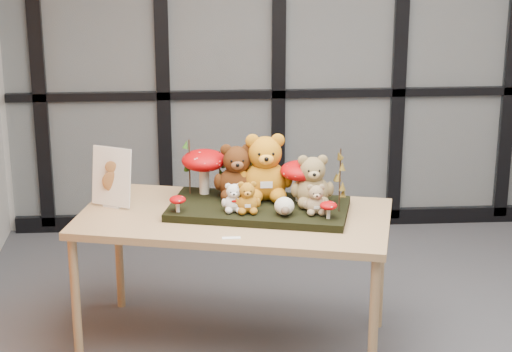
{
  "coord_description": "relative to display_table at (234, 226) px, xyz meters",
  "views": [
    {
      "loc": [
        -1.05,
        -4.23,
        2.59
      ],
      "look_at": [
        -0.74,
        0.54,
        1.04
      ],
      "focal_mm": 65.0,
      "sensor_mm": 36.0,
      "label": 1
    }
  ],
  "objects": [
    {
      "name": "sign_holder",
      "position": [
        -0.68,
        0.18,
        0.23
      ],
      "size": [
        0.24,
        0.16,
        0.34
      ],
      "rotation": [
        0.0,
        0.0,
        -0.46
      ],
      "color": "silver",
      "rests_on": "display_table"
    },
    {
      "name": "room_shell",
      "position": [
        0.86,
        -0.58,
        0.94
      ],
      "size": [
        5.0,
        5.0,
        5.0
      ],
      "color": "beige",
      "rests_on": "floor"
    },
    {
      "name": "bear_brown_medium",
      "position": [
        0.03,
        0.17,
        0.28
      ],
      "size": [
        0.31,
        0.3,
        0.35
      ],
      "primitive_type": null,
      "rotation": [
        0.0,
        0.0,
        -0.24
      ],
      "color": "#43200C",
      "rests_on": "diorama_tray"
    },
    {
      "name": "plush_cream_hedgehog",
      "position": [
        0.27,
        -0.13,
        0.16
      ],
      "size": [
        0.1,
        0.09,
        0.11
      ],
      "primitive_type": null,
      "rotation": [
        0.0,
        0.0,
        -0.24
      ],
      "color": "silver",
      "rests_on": "diorama_tray"
    },
    {
      "name": "bear_pooh_yellow",
      "position": [
        0.18,
        0.15,
        0.32
      ],
      "size": [
        0.38,
        0.35,
        0.41
      ],
      "primitive_type": null,
      "rotation": [
        0.0,
        0.0,
        -0.24
      ],
      "color": "#C17613",
      "rests_on": "diorama_tray"
    },
    {
      "name": "sprig_green_mid_left",
      "position": [
        -0.07,
        0.27,
        0.23
      ],
      "size": [
        0.05,
        0.05,
        0.25
      ],
      "primitive_type": null,
      "color": "#113E0E",
      "rests_on": "diorama_tray"
    },
    {
      "name": "mushroom_back_right",
      "position": [
        0.38,
        0.09,
        0.23
      ],
      "size": [
        0.23,
        0.23,
        0.25
      ],
      "primitive_type": null,
      "color": "#9D0507",
      "rests_on": "diorama_tray"
    },
    {
      "name": "label_card",
      "position": [
        -0.03,
        -0.34,
        0.07
      ],
      "size": [
        0.1,
        0.03,
        0.0
      ],
      "primitive_type": "cube",
      "color": "white",
      "rests_on": "display_table"
    },
    {
      "name": "bear_white_bow",
      "position": [
        -0.0,
        -0.05,
        0.2
      ],
      "size": [
        0.16,
        0.15,
        0.18
      ],
      "primitive_type": null,
      "rotation": [
        0.0,
        0.0,
        -0.24
      ],
      "color": "white",
      "rests_on": "diorama_tray"
    },
    {
      "name": "sprig_green_far_left",
      "position": [
        -0.24,
        0.26,
        0.27
      ],
      "size": [
        0.05,
        0.05,
        0.32
      ],
      "primitive_type": null,
      "color": "#113E0E",
      "rests_on": "diorama_tray"
    },
    {
      "name": "display_table",
      "position": [
        0.0,
        0.0,
        0.0
      ],
      "size": [
        1.86,
        1.23,
        0.8
      ],
      "rotation": [
        0.0,
        0.0,
        -0.24
      ],
      "color": "tan",
      "rests_on": "floor"
    },
    {
      "name": "bear_small_yellow",
      "position": [
        0.07,
        -0.07,
        0.2
      ],
      "size": [
        0.17,
        0.16,
        0.19
      ],
      "primitive_type": null,
      "rotation": [
        0.0,
        0.0,
        -0.24
      ],
      "color": "#A96A17",
      "rests_on": "diorama_tray"
    },
    {
      "name": "mushroom_front_right",
      "position": [
        0.5,
        -0.2,
        0.16
      ],
      "size": [
        0.09,
        0.09,
        0.1
      ],
      "primitive_type": null,
      "color": "#9D0507",
      "rests_on": "diorama_tray"
    },
    {
      "name": "sprig_dry_mid_right",
      "position": [
        0.57,
        -0.09,
        0.21
      ],
      "size": [
        0.05,
        0.05,
        0.21
      ],
      "primitive_type": null,
      "color": "brown",
      "rests_on": "diorama_tray"
    },
    {
      "name": "mushroom_back_left",
      "position": [
        -0.16,
        0.26,
        0.25
      ],
      "size": [
        0.26,
        0.26,
        0.28
      ],
      "primitive_type": null,
      "color": "#9D0507",
      "rests_on": "diorama_tray"
    },
    {
      "name": "glass_partition",
      "position": [
        0.86,
        1.89,
        0.68
      ],
      "size": [
        4.9,
        0.06,
        2.78
      ],
      "color": "#2D383F",
      "rests_on": "floor"
    },
    {
      "name": "mushroom_front_left",
      "position": [
        -0.31,
        -0.05,
        0.16
      ],
      "size": [
        0.09,
        0.09,
        0.1
      ],
      "primitive_type": null,
      "color": "#9D0507",
      "rests_on": "diorama_tray"
    },
    {
      "name": "bear_beige_small",
      "position": [
        0.44,
        -0.12,
        0.2
      ],
      "size": [
        0.16,
        0.16,
        0.18
      ],
      "primitive_type": null,
      "rotation": [
        0.0,
        0.0,
        -0.24
      ],
      "color": "#977D59",
      "rests_on": "diorama_tray"
    },
    {
      "name": "diorama_tray",
      "position": [
        0.14,
        0.03,
        0.09
      ],
      "size": [
        1.07,
        0.71,
        0.04
      ],
      "primitive_type": "cube",
      "rotation": [
        0.0,
        0.0,
        -0.24
      ],
      "color": "black",
      "rests_on": "display_table"
    },
    {
      "name": "sprig_dry_far_right",
      "position": [
        0.59,
        0.03,
        0.27
      ],
      "size": [
        0.05,
        0.05,
        0.32
      ],
      "primitive_type": null,
      "color": "brown",
      "rests_on": "diorama_tray"
    },
    {
      "name": "bear_tan_back",
      "position": [
        0.44,
        0.03,
        0.26
      ],
      "size": [
        0.28,
        0.27,
        0.31
      ],
      "primitive_type": null,
      "rotation": [
        0.0,
        0.0,
        -0.24
      ],
      "color": "olive",
      "rests_on": "diorama_tray"
    },
    {
      "name": "sprig_green_centre",
      "position": [
        0.11,
        0.24,
        0.2
      ],
      "size": [
        0.05,
        0.05,
        0.19
      ],
      "primitive_type": null,
      "color": "#113E0E",
      "rests_on": "diorama_tray"
    }
  ]
}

